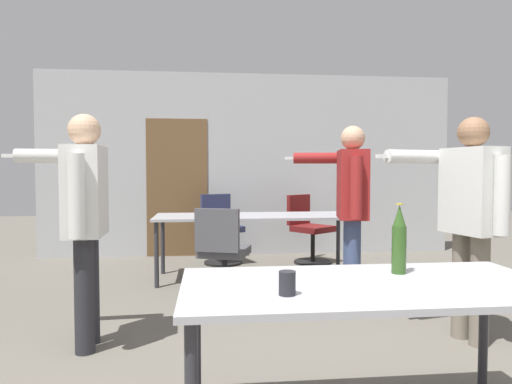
{
  "coord_description": "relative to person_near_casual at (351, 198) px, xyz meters",
  "views": [
    {
      "loc": [
        -0.64,
        -1.5,
        1.27
      ],
      "look_at": [
        -0.25,
        2.19,
        1.1
      ],
      "focal_mm": 32.0,
      "sensor_mm": 36.0,
      "label": 1
    }
  ],
  "objects": [
    {
      "name": "conference_table_far",
      "position": [
        -0.79,
        1.16,
        -0.32
      ],
      "size": [
        2.35,
        0.81,
        0.75
      ],
      "color": "#A8A8AD",
      "rests_on": "ground_plane"
    },
    {
      "name": "person_near_casual",
      "position": [
        0.0,
        0.0,
        0.0
      ],
      "size": [
        0.76,
        0.78,
        1.7
      ],
      "rotation": [
        0.0,
        0.0,
        1.37
      ],
      "color": "#3D4C75",
      "rests_on": "ground_plane"
    },
    {
      "name": "office_chair_side_rolled",
      "position": [
        0.05,
        2.01,
        -0.57
      ],
      "size": [
        0.67,
        0.69,
        0.94
      ],
      "rotation": [
        0.0,
        0.0,
        3.8
      ],
      "color": "black",
      "rests_on": "ground_plane"
    },
    {
      "name": "beer_bottle",
      "position": [
        -0.39,
        -1.99,
        -0.1
      ],
      "size": [
        0.07,
        0.07,
        0.36
      ],
      "color": "#2D511E",
      "rests_on": "conference_table_near"
    },
    {
      "name": "office_chair_mid_tucked",
      "position": [
        -1.2,
        0.37,
        -0.6
      ],
      "size": [
        0.59,
        0.63,
        0.91
      ],
      "rotation": [
        0.0,
        0.0,
        5.97
      ],
      "color": "black",
      "rests_on": "ground_plane"
    },
    {
      "name": "conference_table_near",
      "position": [
        -0.61,
        -2.17,
        -0.33
      ],
      "size": [
        1.72,
        0.83,
        0.75
      ],
      "color": "#A8A8AD",
      "rests_on": "ground_plane"
    },
    {
      "name": "back_wall",
      "position": [
        -0.73,
        2.74,
        0.35
      ],
      "size": [
        6.25,
        0.12,
        2.74
      ],
      "color": "#B2B5B7",
      "rests_on": "ground_plane"
    },
    {
      "name": "person_right_polo",
      "position": [
        -2.22,
        -0.86,
        -0.01
      ],
      "size": [
        0.79,
        0.65,
        1.67
      ],
      "rotation": [
        0.0,
        0.0,
        1.63
      ],
      "color": "#28282D",
      "rests_on": "ground_plane"
    },
    {
      "name": "person_left_plaid",
      "position": [
        0.57,
        -1.03,
        -0.01
      ],
      "size": [
        0.85,
        0.62,
        1.67
      ],
      "rotation": [
        0.0,
        0.0,
        1.79
      ],
      "color": "slate",
      "rests_on": "ground_plane"
    },
    {
      "name": "office_chair_far_left",
      "position": [
        -1.17,
        2.11,
        -0.57
      ],
      "size": [
        0.61,
        0.65,
        0.95
      ],
      "rotation": [
        0.0,
        0.0,
        3.52
      ],
      "color": "black",
      "rests_on": "ground_plane"
    },
    {
      "name": "drink_cup",
      "position": [
        -1.02,
        -2.34,
        -0.21
      ],
      "size": [
        0.07,
        0.07,
        0.1
      ],
      "color": "#232328",
      "rests_on": "conference_table_near"
    }
  ]
}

